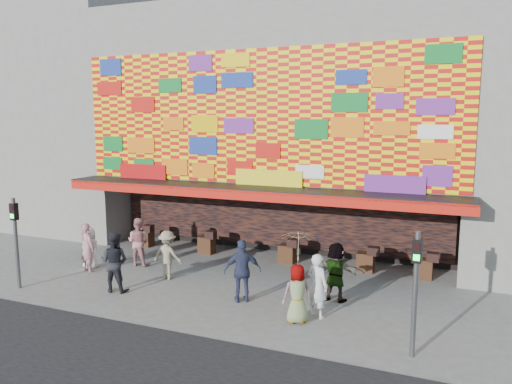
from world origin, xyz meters
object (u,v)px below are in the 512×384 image
ped_e (242,271)px  ped_h (317,286)px  ped_b (87,247)px  ped_g (297,294)px  ped_a (90,248)px  ped_c (114,262)px  ped_f (336,272)px  parasol (298,247)px  ped_d (168,255)px  signal_left (16,233)px  ped_i (139,242)px  signal_right (416,280)px

ped_e → ped_h: size_ratio=1.06×
ped_b → ped_g: 8.54m
ped_a → ped_c: (2.41, -1.65, 0.20)m
ped_f → parasol: bearing=82.7°
ped_a → ped_b: 0.40m
ped_d → ped_f: 5.87m
ped_a → parasol: (8.60, -1.77, 1.36)m
signal_left → ped_d: bearing=33.7°
ped_d → ped_h: (5.68, -1.25, 0.07)m
ped_e → parasol: parasol is taller
ped_b → ped_i: bearing=-115.7°
ped_e → parasol: size_ratio=1.07×
signal_left → ped_d: size_ratio=1.77×
ped_f → ped_i: size_ratio=1.00×
ped_e → ped_f: bearing=172.3°
signal_left → ped_c: bearing=17.2°
ped_c → parasol: bearing=169.5°
ped_a → ped_d: 3.31m
ped_d → ped_e: bearing=162.3°
signal_right → ped_i: bearing=160.5°
ped_h → signal_right: bearing=174.9°
signal_right → ped_g: 3.38m
ped_g → ped_f: bearing=-139.1°
ped_a → ped_h: bearing=167.6°
ped_g → ped_i: ped_i is taller
ped_g → ped_c: bearing=-34.3°
ped_a → ped_f: 9.18m
ped_d → ped_h: 5.82m
ped_c → ped_d: 1.94m
ped_b → ped_h: size_ratio=0.98×
signal_left → ped_h: size_ratio=1.64×
ped_b → ped_d: ped_b is taller
ped_h → ped_e: bearing=16.3°
ped_b → ped_i: size_ratio=0.98×
ped_c → parasol: 6.29m
ped_c → ped_f: bearing=-173.7°
signal_left → ped_g: 9.40m
signal_right → ped_h: (-2.71, 1.42, -0.95)m
signal_right → ped_f: signal_right is taller
ped_c → ped_d: ped_c is taller
ped_f → ped_b: bearing=12.3°
ped_b → ped_e: 6.44m
ped_d → ped_i: (-1.88, 0.95, 0.07)m
ped_a → signal_left: bearing=70.0°
signal_right → ped_h: signal_right is taller
signal_right → ped_c: signal_right is taller
signal_right → ped_c: size_ratio=1.55×
ped_h → ped_b: bearing=17.1°
signal_left → signal_right: (12.40, 0.00, 0.00)m
signal_left → ped_g: size_ratio=1.84×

